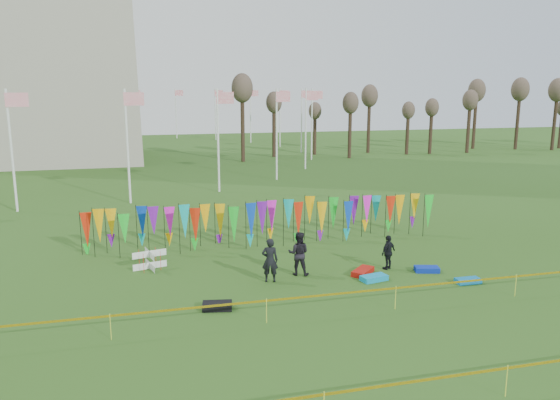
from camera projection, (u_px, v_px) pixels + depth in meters
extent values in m
plane|color=#294D15|center=(309.00, 305.00, 20.60)|extent=(160.00, 160.00, 0.00)
cylinder|color=white|center=(302.00, 121.00, 68.75)|extent=(0.16, 0.16, 8.00)
plane|color=red|center=(306.00, 94.00, 68.24)|extent=(1.40, 0.00, 1.40)
cylinder|color=white|center=(280.00, 118.00, 75.40)|extent=(0.16, 0.16, 8.00)
plane|color=red|center=(284.00, 94.00, 74.88)|extent=(1.40, 0.00, 1.40)
cylinder|color=white|center=(251.00, 116.00, 81.12)|extent=(0.16, 0.16, 8.00)
plane|color=red|center=(254.00, 93.00, 80.61)|extent=(1.40, 0.00, 1.40)
cylinder|color=white|center=(215.00, 114.00, 85.54)|extent=(0.16, 0.16, 8.00)
plane|color=red|center=(219.00, 93.00, 85.02)|extent=(1.40, 0.00, 1.40)
cylinder|color=white|center=(176.00, 114.00, 88.35)|extent=(0.16, 0.16, 8.00)
plane|color=red|center=(179.00, 93.00, 87.83)|extent=(1.40, 0.00, 1.40)
cylinder|color=white|center=(133.00, 113.00, 89.36)|extent=(0.16, 0.16, 8.00)
plane|color=red|center=(136.00, 93.00, 88.84)|extent=(1.40, 0.00, 1.40)
cylinder|color=white|center=(87.00, 114.00, 88.50)|extent=(0.16, 0.16, 8.00)
plane|color=red|center=(90.00, 93.00, 87.98)|extent=(1.40, 0.00, 1.40)
cylinder|color=white|center=(38.00, 114.00, 85.83)|extent=(0.16, 0.16, 8.00)
plane|color=red|center=(40.00, 93.00, 85.31)|extent=(1.40, 0.00, 1.40)
cylinder|color=white|center=(12.00, 151.00, 35.36)|extent=(0.16, 0.16, 8.00)
plane|color=red|center=(17.00, 100.00, 34.85)|extent=(1.40, 0.00, 1.40)
cylinder|color=white|center=(128.00, 147.00, 38.04)|extent=(0.16, 0.16, 8.00)
plane|color=red|center=(134.00, 99.00, 37.52)|extent=(1.40, 0.00, 1.40)
cylinder|color=white|center=(218.00, 141.00, 42.33)|extent=(0.16, 0.16, 8.00)
plane|color=red|center=(225.00, 98.00, 41.82)|extent=(1.40, 0.00, 1.40)
cylinder|color=white|center=(277.00, 135.00, 47.97)|extent=(0.16, 0.16, 8.00)
plane|color=red|center=(283.00, 97.00, 47.45)|extent=(1.40, 0.00, 1.40)
cylinder|color=white|center=(306.00, 129.00, 54.56)|extent=(0.16, 0.16, 8.00)
plane|color=red|center=(312.00, 96.00, 54.04)|extent=(1.40, 0.00, 1.40)
cylinder|color=white|center=(312.00, 125.00, 61.65)|extent=(0.16, 0.16, 8.00)
plane|color=red|center=(317.00, 95.00, 61.13)|extent=(1.40, 0.00, 1.40)
cylinder|color=black|center=(78.00, 234.00, 26.18)|extent=(0.03, 0.03, 2.34)
cone|color=red|center=(84.00, 227.00, 26.19)|extent=(0.64, 0.64, 1.60)
cylinder|color=black|center=(93.00, 233.00, 26.34)|extent=(0.03, 0.03, 2.34)
cone|color=#FFAC08|center=(98.00, 227.00, 26.35)|extent=(0.64, 0.64, 1.60)
cylinder|color=black|center=(107.00, 232.00, 26.50)|extent=(0.03, 0.03, 2.34)
cone|color=#FFB60D|center=(113.00, 226.00, 26.51)|extent=(0.64, 0.64, 1.60)
cylinder|color=black|center=(121.00, 231.00, 26.67)|extent=(0.03, 0.03, 2.34)
cone|color=#17C927|center=(127.00, 225.00, 26.68)|extent=(0.64, 0.64, 1.60)
cylinder|color=black|center=(135.00, 230.00, 26.83)|extent=(0.03, 0.03, 2.34)
cone|color=#0B3CBE|center=(141.00, 224.00, 26.84)|extent=(0.64, 0.64, 1.60)
cylinder|color=black|center=(149.00, 229.00, 26.99)|extent=(0.03, 0.03, 2.34)
cone|color=#7613A8|center=(155.00, 223.00, 27.00)|extent=(0.64, 0.64, 1.60)
cylinder|color=black|center=(163.00, 228.00, 27.15)|extent=(0.03, 0.03, 2.34)
cone|color=#FF1CDE|center=(168.00, 222.00, 27.16)|extent=(0.64, 0.64, 1.60)
cylinder|color=black|center=(176.00, 228.00, 27.32)|extent=(0.03, 0.03, 2.34)
cone|color=#0BA7A9|center=(182.00, 222.00, 27.33)|extent=(0.64, 0.64, 1.60)
cylinder|color=black|center=(190.00, 227.00, 27.48)|extent=(0.03, 0.03, 2.34)
cone|color=red|center=(195.00, 221.00, 27.49)|extent=(0.64, 0.64, 1.60)
cylinder|color=black|center=(203.00, 226.00, 27.64)|extent=(0.03, 0.03, 2.34)
cone|color=#FFAC08|center=(208.00, 220.00, 27.65)|extent=(0.64, 0.64, 1.60)
cylinder|color=black|center=(216.00, 225.00, 27.80)|extent=(0.03, 0.03, 2.34)
cone|color=#FFB60D|center=(222.00, 219.00, 27.81)|extent=(0.64, 0.64, 1.60)
cylinder|color=black|center=(229.00, 224.00, 27.97)|extent=(0.03, 0.03, 2.34)
cone|color=#17C927|center=(234.00, 219.00, 27.98)|extent=(0.64, 0.64, 1.60)
cylinder|color=black|center=(242.00, 224.00, 28.13)|extent=(0.03, 0.03, 2.34)
cone|color=#0B3CBE|center=(247.00, 218.00, 28.14)|extent=(0.64, 0.64, 1.60)
cylinder|color=black|center=(255.00, 223.00, 28.29)|extent=(0.03, 0.03, 2.34)
cone|color=#7613A8|center=(260.00, 217.00, 28.30)|extent=(0.64, 0.64, 1.60)
cylinder|color=black|center=(267.00, 222.00, 28.45)|extent=(0.03, 0.03, 2.34)
cone|color=#FF1CDE|center=(272.00, 216.00, 28.46)|extent=(0.64, 0.64, 1.60)
cylinder|color=black|center=(279.00, 221.00, 28.62)|extent=(0.03, 0.03, 2.34)
cone|color=#0BA7A9|center=(285.00, 216.00, 28.63)|extent=(0.64, 0.64, 1.60)
cylinder|color=black|center=(292.00, 221.00, 28.78)|extent=(0.03, 0.03, 2.34)
cone|color=red|center=(297.00, 215.00, 28.79)|extent=(0.64, 0.64, 1.60)
cylinder|color=black|center=(304.00, 220.00, 28.94)|extent=(0.03, 0.03, 2.34)
cone|color=#FFAC08|center=(309.00, 214.00, 28.95)|extent=(0.64, 0.64, 1.60)
cylinder|color=black|center=(316.00, 219.00, 29.10)|extent=(0.03, 0.03, 2.34)
cone|color=#FFB60D|center=(321.00, 213.00, 29.11)|extent=(0.64, 0.64, 1.60)
cylinder|color=black|center=(328.00, 218.00, 29.27)|extent=(0.03, 0.03, 2.34)
cone|color=#17C927|center=(333.00, 213.00, 29.27)|extent=(0.64, 0.64, 1.60)
cylinder|color=black|center=(339.00, 218.00, 29.43)|extent=(0.03, 0.03, 2.34)
cone|color=#0B3CBE|center=(344.00, 212.00, 29.44)|extent=(0.64, 0.64, 1.60)
cylinder|color=black|center=(351.00, 217.00, 29.59)|extent=(0.03, 0.03, 2.34)
cone|color=#7613A8|center=(356.00, 211.00, 29.60)|extent=(0.64, 0.64, 1.60)
cylinder|color=black|center=(362.00, 216.00, 29.75)|extent=(0.03, 0.03, 2.34)
cone|color=#FF1CDE|center=(367.00, 211.00, 29.76)|extent=(0.64, 0.64, 1.60)
cylinder|color=black|center=(373.00, 215.00, 29.92)|extent=(0.03, 0.03, 2.34)
cone|color=#0BA7A9|center=(378.00, 210.00, 29.92)|extent=(0.64, 0.64, 1.60)
cylinder|color=black|center=(385.00, 215.00, 30.08)|extent=(0.03, 0.03, 2.34)
cone|color=red|center=(390.00, 209.00, 30.09)|extent=(0.64, 0.64, 1.60)
cylinder|color=black|center=(396.00, 214.00, 30.24)|extent=(0.03, 0.03, 2.34)
cone|color=#FFAC08|center=(401.00, 209.00, 30.25)|extent=(0.64, 0.64, 1.60)
cylinder|color=black|center=(407.00, 213.00, 30.40)|extent=(0.03, 0.03, 2.34)
cone|color=#FFB60D|center=(411.00, 208.00, 30.41)|extent=(0.64, 0.64, 1.60)
cylinder|color=black|center=(418.00, 213.00, 30.56)|extent=(0.03, 0.03, 2.34)
cone|color=#17C927|center=(422.00, 207.00, 30.57)|extent=(0.64, 0.64, 1.60)
cube|color=#EAC104|center=(319.00, 296.00, 19.30)|extent=(26.00, 0.01, 0.08)
cylinder|color=#EAF336|center=(114.00, 326.00, 17.67)|extent=(0.02, 0.02, 0.90)
cylinder|color=#EAF336|center=(264.00, 311.00, 18.89)|extent=(0.02, 0.02, 0.90)
cylinder|color=#EAF336|center=(397.00, 297.00, 20.10)|extent=(0.02, 0.02, 0.90)
cylinder|color=#EAF336|center=(514.00, 286.00, 21.32)|extent=(0.02, 0.02, 0.90)
cube|color=#EAC104|center=(397.00, 384.00, 13.53)|extent=(26.00, 0.01, 0.08)
cylinder|color=#EAF336|center=(501.00, 382.00, 14.33)|extent=(0.02, 0.02, 0.90)
cylinder|color=#3B291D|center=(245.00, 131.00, 63.17)|extent=(0.44, 0.44, 6.40)
ellipsoid|color=brown|center=(245.00, 101.00, 62.49)|extent=(1.92, 1.92, 2.56)
cylinder|color=#3B291D|center=(279.00, 130.00, 64.14)|extent=(0.44, 0.44, 6.40)
ellipsoid|color=brown|center=(279.00, 101.00, 63.47)|extent=(1.92, 1.92, 2.56)
cylinder|color=#3B291D|center=(311.00, 129.00, 65.12)|extent=(0.44, 0.44, 6.40)
ellipsoid|color=brown|center=(311.00, 101.00, 64.44)|extent=(1.92, 1.92, 2.56)
cylinder|color=#3B291D|center=(343.00, 129.00, 66.09)|extent=(0.44, 0.44, 6.40)
ellipsoid|color=brown|center=(343.00, 101.00, 65.42)|extent=(1.92, 1.92, 2.56)
cylinder|color=#3B291D|center=(373.00, 128.00, 67.07)|extent=(0.44, 0.44, 6.40)
ellipsoid|color=brown|center=(374.00, 101.00, 66.39)|extent=(1.92, 1.92, 2.56)
cylinder|color=#3B291D|center=(403.00, 128.00, 68.04)|extent=(0.44, 0.44, 6.40)
ellipsoid|color=brown|center=(404.00, 100.00, 67.37)|extent=(1.92, 1.92, 2.56)
cylinder|color=#3B291D|center=(432.00, 127.00, 69.02)|extent=(0.44, 0.44, 6.40)
ellipsoid|color=brown|center=(433.00, 100.00, 68.34)|extent=(1.92, 1.92, 2.56)
cylinder|color=#3B291D|center=(460.00, 127.00, 69.99)|extent=(0.44, 0.44, 6.40)
ellipsoid|color=brown|center=(461.00, 100.00, 69.32)|extent=(1.92, 1.92, 2.56)
cylinder|color=#3B291D|center=(487.00, 126.00, 70.97)|extent=(0.44, 0.44, 6.40)
ellipsoid|color=brown|center=(489.00, 100.00, 70.29)|extent=(1.92, 1.92, 2.56)
cylinder|color=#3B291D|center=(513.00, 126.00, 71.94)|extent=(0.44, 0.44, 6.40)
ellipsoid|color=brown|center=(516.00, 100.00, 71.27)|extent=(1.92, 1.92, 2.56)
cylinder|color=#3B291D|center=(539.00, 125.00, 72.92)|extent=(0.44, 0.44, 6.40)
ellipsoid|color=brown|center=(542.00, 100.00, 72.24)|extent=(1.92, 1.92, 2.56)
cylinder|color=red|center=(141.00, 263.00, 24.11)|extent=(0.02, 0.02, 0.87)
cylinder|color=red|center=(159.00, 262.00, 24.30)|extent=(0.02, 0.02, 0.87)
cylinder|color=red|center=(141.00, 258.00, 24.84)|extent=(0.02, 0.02, 0.87)
cylinder|color=red|center=(158.00, 257.00, 25.03)|extent=(0.02, 0.02, 0.87)
imported|color=black|center=(270.00, 260.00, 22.87)|extent=(0.79, 0.65, 1.89)
imported|color=black|center=(299.00, 253.00, 23.73)|extent=(1.09, 0.89, 1.93)
imported|color=black|center=(388.00, 252.00, 24.49)|extent=(1.07, 0.92, 1.58)
cube|color=#0D94CA|center=(374.00, 278.00, 23.16)|extent=(1.21, 0.78, 0.22)
cube|color=#0B2AB3|center=(427.00, 269.00, 24.29)|extent=(1.17, 0.82, 0.22)
cube|color=#B1150B|center=(363.00, 272.00, 23.96)|extent=(1.31, 1.29, 0.23)
cube|color=black|center=(217.00, 306.00, 20.15)|extent=(1.18, 0.80, 0.25)
cube|color=#0C70B3|center=(468.00, 281.00, 22.87)|extent=(1.05, 0.52, 0.20)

